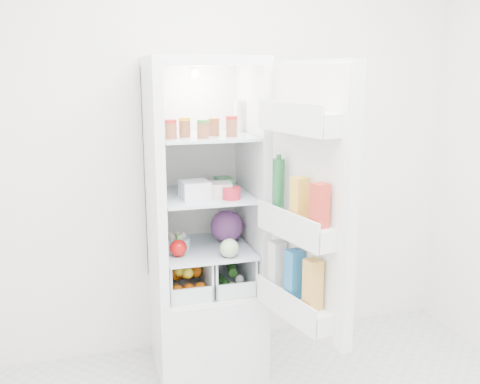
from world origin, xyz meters
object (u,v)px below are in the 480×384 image
object	(u,v)px
refrigerator	(204,257)
fridge_door	(306,207)
red_cabbage	(227,226)
mushroom_bowl	(177,244)

from	to	relation	value
refrigerator	fridge_door	distance (m)	0.85
red_cabbage	fridge_door	bearing A→B (deg)	-69.82
mushroom_bowl	fridge_door	bearing A→B (deg)	-46.29
red_cabbage	mushroom_bowl	distance (m)	0.32
red_cabbage	mushroom_bowl	bearing A→B (deg)	-167.61
mushroom_bowl	fridge_door	distance (m)	0.83
refrigerator	mushroom_bowl	bearing A→B (deg)	-156.77
fridge_door	refrigerator	bearing A→B (deg)	17.20
red_cabbage	fridge_door	xyz separation A→B (m)	(0.23, -0.63, 0.25)
refrigerator	mushroom_bowl	size ratio (longest dim) A/B	12.22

